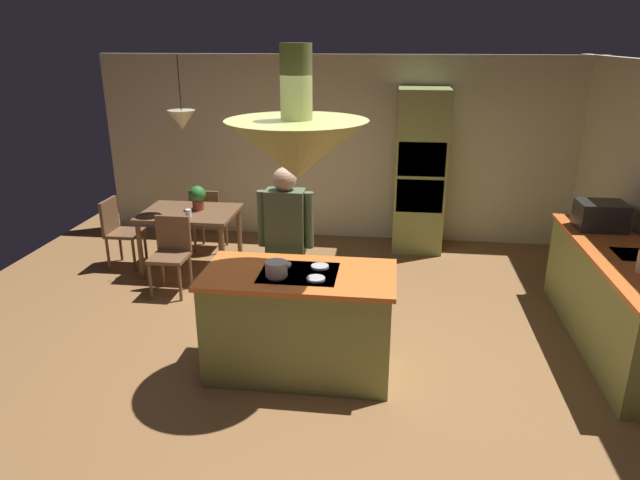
# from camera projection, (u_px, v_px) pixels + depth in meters

# --- Properties ---
(ground) EXTENTS (8.16, 8.16, 0.00)m
(ground) POSITION_uv_depth(u_px,v_px,m) (304.00, 357.00, 5.20)
(ground) COLOR olive
(wall_back) EXTENTS (6.80, 0.10, 2.55)m
(wall_back) POSITION_uv_depth(u_px,v_px,m) (341.00, 149.00, 7.99)
(wall_back) COLOR beige
(wall_back) RESTS_ON ground
(kitchen_island) EXTENTS (1.61, 0.82, 0.94)m
(kitchen_island) POSITION_uv_depth(u_px,v_px,m) (299.00, 322.00, 4.86)
(kitchen_island) COLOR #8C934C
(kitchen_island) RESTS_ON ground
(counter_run_right) EXTENTS (0.73, 2.44, 0.92)m
(counter_run_right) POSITION_uv_depth(u_px,v_px,m) (616.00, 299.00, 5.26)
(counter_run_right) COLOR #8C934C
(counter_run_right) RESTS_ON ground
(oven_tower) EXTENTS (0.66, 0.62, 2.15)m
(oven_tower) POSITION_uv_depth(u_px,v_px,m) (420.00, 172.00, 7.55)
(oven_tower) COLOR #8C934C
(oven_tower) RESTS_ON ground
(dining_table) EXTENTS (1.13, 0.87, 0.76)m
(dining_table) POSITION_uv_depth(u_px,v_px,m) (190.00, 219.00, 6.96)
(dining_table) COLOR brown
(dining_table) RESTS_ON ground
(person_at_island) EXTENTS (0.53, 0.22, 1.65)m
(person_at_island) POSITION_uv_depth(u_px,v_px,m) (286.00, 241.00, 5.36)
(person_at_island) COLOR tan
(person_at_island) RESTS_ON ground
(range_hood) EXTENTS (1.10, 1.10, 1.00)m
(range_hood) POSITION_uv_depth(u_px,v_px,m) (297.00, 146.00, 4.35)
(range_hood) COLOR #8C934C
(pendant_light_over_table) EXTENTS (0.32, 0.32, 0.82)m
(pendant_light_over_table) POSITION_uv_depth(u_px,v_px,m) (182.00, 120.00, 6.55)
(pendant_light_over_table) COLOR beige
(chair_facing_island) EXTENTS (0.40, 0.40, 0.87)m
(chair_facing_island) POSITION_uv_depth(u_px,v_px,m) (171.00, 250.00, 6.40)
(chair_facing_island) COLOR brown
(chair_facing_island) RESTS_ON ground
(chair_by_back_wall) EXTENTS (0.40, 0.40, 0.87)m
(chair_by_back_wall) POSITION_uv_depth(u_px,v_px,m) (208.00, 216.00, 7.62)
(chair_by_back_wall) COLOR brown
(chair_by_back_wall) RESTS_ON ground
(chair_at_corner) EXTENTS (0.40, 0.40, 0.87)m
(chair_at_corner) POSITION_uv_depth(u_px,v_px,m) (118.00, 228.00, 7.12)
(chair_at_corner) COLOR brown
(chair_at_corner) RESTS_ON ground
(potted_plant_on_table) EXTENTS (0.20, 0.20, 0.30)m
(potted_plant_on_table) POSITION_uv_depth(u_px,v_px,m) (198.00, 196.00, 6.93)
(potted_plant_on_table) COLOR #99382D
(potted_plant_on_table) RESTS_ON dining_table
(cup_on_table) EXTENTS (0.07, 0.07, 0.09)m
(cup_on_table) POSITION_uv_depth(u_px,v_px,m) (188.00, 213.00, 6.70)
(cup_on_table) COLOR white
(cup_on_table) RESTS_ON dining_table
(microwave_on_counter) EXTENTS (0.46, 0.36, 0.28)m
(microwave_on_counter) POSITION_uv_depth(u_px,v_px,m) (601.00, 216.00, 5.73)
(microwave_on_counter) COLOR #232326
(microwave_on_counter) RESTS_ON counter_run_right
(cooking_pot_on_cooktop) EXTENTS (0.18, 0.18, 0.12)m
(cooking_pot_on_cooktop) POSITION_uv_depth(u_px,v_px,m) (276.00, 269.00, 4.57)
(cooking_pot_on_cooktop) COLOR #B2B2B7
(cooking_pot_on_cooktop) RESTS_ON kitchen_island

